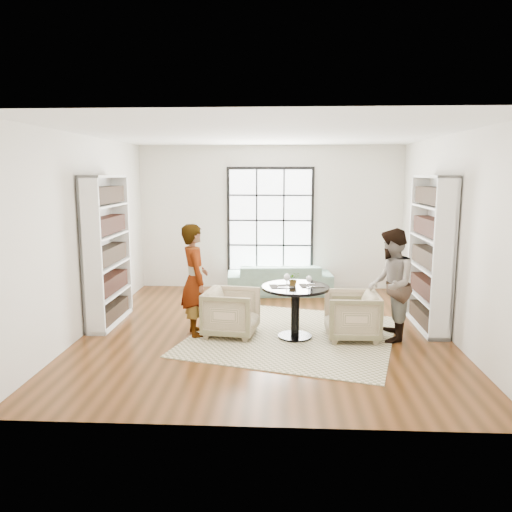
# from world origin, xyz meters

# --- Properties ---
(ground) EXTENTS (6.00, 6.00, 0.00)m
(ground) POSITION_xyz_m (0.00, 0.00, 0.00)
(ground) COLOR brown
(room_shell) EXTENTS (6.00, 6.01, 6.00)m
(room_shell) POSITION_xyz_m (0.00, 0.54, 1.26)
(room_shell) COLOR silver
(room_shell) RESTS_ON ground
(rug) EXTENTS (3.57, 3.57, 0.01)m
(rug) POSITION_xyz_m (0.42, -0.22, 0.01)
(rug) COLOR beige
(rug) RESTS_ON ground
(pedestal_table) EXTENTS (0.99, 0.99, 0.79)m
(pedestal_table) POSITION_xyz_m (0.46, -0.32, 0.57)
(pedestal_table) COLOR black
(pedestal_table) RESTS_ON ground
(sofa) EXTENTS (2.15, 0.99, 0.61)m
(sofa) POSITION_xyz_m (0.21, 2.45, 0.31)
(sofa) COLOR slate
(sofa) RESTS_ON ground
(armchair_left) EXTENTS (0.88, 0.86, 0.71)m
(armchair_left) POSITION_xyz_m (-0.50, -0.24, 0.35)
(armchair_left) COLOR tan
(armchair_left) RESTS_ON ground
(armchair_right) EXTENTS (0.78, 0.76, 0.70)m
(armchair_right) POSITION_xyz_m (1.29, -0.31, 0.35)
(armchair_right) COLOR #C3BC8B
(armchair_right) RESTS_ON ground
(person_left) EXTENTS (0.59, 0.72, 1.69)m
(person_left) POSITION_xyz_m (-1.05, -0.24, 0.85)
(person_left) COLOR gray
(person_left) RESTS_ON ground
(person_right) EXTENTS (0.75, 0.90, 1.65)m
(person_right) POSITION_xyz_m (1.84, -0.31, 0.82)
(person_right) COLOR gray
(person_right) RESTS_ON ground
(placemat_left) EXTENTS (0.38, 0.31, 0.01)m
(placemat_left) POSITION_xyz_m (0.25, -0.35, 0.79)
(placemat_left) COLOR #282623
(placemat_left) RESTS_ON pedestal_table
(placemat_right) EXTENTS (0.38, 0.31, 0.01)m
(placemat_right) POSITION_xyz_m (0.70, -0.29, 0.79)
(placemat_right) COLOR #282623
(placemat_right) RESTS_ON pedestal_table
(cutlery_left) EXTENTS (0.17, 0.24, 0.01)m
(cutlery_left) POSITION_xyz_m (0.25, -0.35, 0.80)
(cutlery_left) COLOR silver
(cutlery_left) RESTS_ON placemat_left
(cutlery_right) EXTENTS (0.17, 0.24, 0.01)m
(cutlery_right) POSITION_xyz_m (0.70, -0.29, 0.80)
(cutlery_right) COLOR silver
(cutlery_right) RESTS_ON placemat_right
(wine_glass_left) EXTENTS (0.10, 0.10, 0.21)m
(wine_glass_left) POSITION_xyz_m (0.33, -0.44, 0.94)
(wine_glass_left) COLOR silver
(wine_glass_left) RESTS_ON pedestal_table
(wine_glass_right) EXTENTS (0.08, 0.08, 0.18)m
(wine_glass_right) POSITION_xyz_m (0.64, -0.44, 0.92)
(wine_glass_right) COLOR silver
(wine_glass_right) RESTS_ON pedestal_table
(flower_centerpiece) EXTENTS (0.21, 0.19, 0.20)m
(flower_centerpiece) POSITION_xyz_m (0.42, -0.30, 0.89)
(flower_centerpiece) COLOR gray
(flower_centerpiece) RESTS_ON pedestal_table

